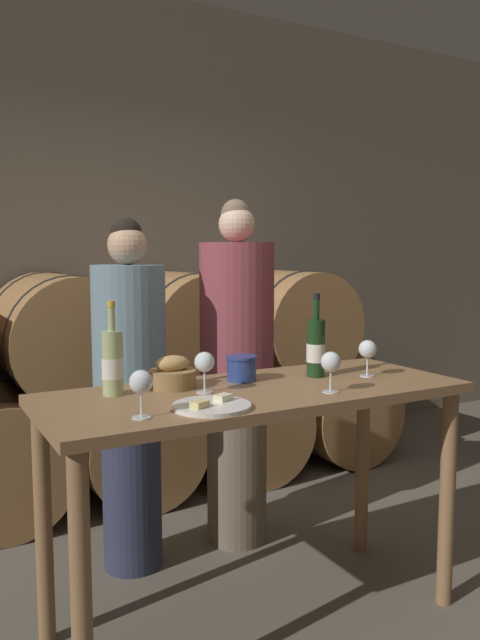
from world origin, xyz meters
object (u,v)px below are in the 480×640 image
tasting_table (256,424)px  blue_crock (242,367)px  person_left (130,394)px  wine_bottle_white (112,362)px  wine_bottle_red (316,348)px  wine_glass_left (204,363)px  person_right (237,372)px  bread_basket (172,375)px  cheese_plate (212,406)px  wine_glass_center (331,363)px  wine_glass_right (368,350)px  wine_glass_far_left (141,383)px

tasting_table → blue_crock: blue_crock is taller
person_left → wine_bottle_white: 0.62m
wine_bottle_red → wine_glass_left: (-0.54, -0.05, -0.01)m
person_right → bread_basket: 0.76m
tasting_table → blue_crock: size_ratio=12.95×
cheese_plate → wine_glass_center: size_ratio=1.73×
person_right → wine_glass_right: bearing=-70.8°
blue_crock → cheese_plate: (-0.30, -0.34, -0.05)m
wine_glass_far_left → wine_glass_left: (0.33, 0.22, 0.00)m
wine_glass_far_left → cheese_plate: bearing=1.2°
person_right → blue_crock: bearing=-116.7°
wine_bottle_red → bread_basket: 0.62m
blue_crock → bread_basket: (-0.29, 0.02, -0.01)m
cheese_plate → wine_glass_left: 0.25m
tasting_table → cheese_plate: (-0.29, -0.19, 0.15)m
person_left → blue_crock: (0.29, -0.52, 0.18)m
tasting_table → wine_glass_center: wine_glass_center is taller
tasting_table → person_left: bearing=112.4°
tasting_table → wine_bottle_red: (0.33, 0.08, 0.26)m
wine_bottle_white → cheese_plate: wine_bottle_white is taller
cheese_plate → wine_glass_center: wine_glass_center is taller
person_right → wine_glass_center: bearing=-94.9°
tasting_table → cheese_plate: 0.37m
tasting_table → wine_glass_right: (0.52, -0.03, 0.25)m
bread_basket → wine_glass_center: bearing=-36.9°
person_right → blue_crock: 0.60m
person_right → bread_basket: size_ratio=9.48×
person_left → cheese_plate: bearing=-90.6°
wine_glass_far_left → wine_glass_right: same height
person_right → cheese_plate: person_right is taller
person_left → wine_glass_right: size_ratio=10.53×
person_right → wine_bottle_white: bearing=-147.1°
wine_glass_center → wine_glass_right: 0.36m
person_left → wine_glass_center: person_left is taller
blue_crock → wine_glass_center: 0.39m
blue_crock → cheese_plate: 0.46m
tasting_table → person_right: bearing=67.4°
blue_crock → wine_glass_right: 0.54m
wine_glass_right → blue_crock: bearing=161.0°
tasting_table → person_right: (0.28, 0.67, 0.06)m
person_left → blue_crock: person_left is taller
wine_glass_center → wine_glass_right: same height
wine_glass_far_left → wine_glass_left: bearing=34.3°
tasting_table → person_left: person_left is taller
wine_bottle_white → wine_glass_center: (0.72, -0.35, -0.01)m
blue_crock → wine_glass_left: wine_glass_left is taller
wine_bottle_white → wine_glass_right: 1.05m
wine_bottle_red → cheese_plate: 0.68m
blue_crock → wine_glass_right: (0.50, -0.17, 0.05)m
wine_bottle_white → wine_glass_right: size_ratio=2.25×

